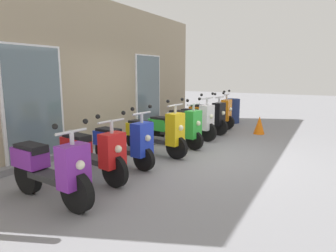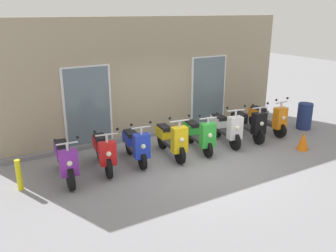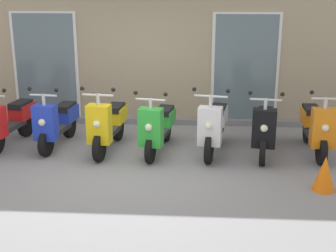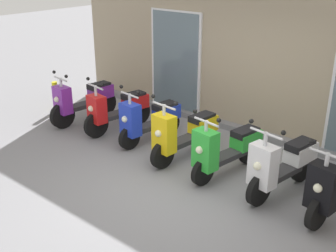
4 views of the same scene
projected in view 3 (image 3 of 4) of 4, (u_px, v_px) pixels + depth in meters
ground_plane at (128, 166)px, 7.76m from camera, size 40.00×40.00×0.00m
storefront_facade at (145, 40)px, 9.79m from camera, size 9.58×0.50×3.55m
scooter_red at (10, 120)px, 8.59m from camera, size 0.63×1.59×1.18m
scooter_blue at (57, 122)px, 8.55m from camera, size 0.57×1.49×1.19m
scooter_yellow at (108, 124)px, 8.33m from camera, size 0.59×1.61×1.26m
scooter_green at (158, 126)px, 8.26m from camera, size 0.63×1.57×1.20m
scooter_white at (214, 126)px, 8.22m from camera, size 0.66×1.57×1.26m
scooter_black at (264, 128)px, 8.18m from camera, size 0.62×1.63×1.22m
scooter_orange at (316, 127)px, 8.19m from camera, size 0.53×1.56×1.23m
traffic_cone at (325, 174)px, 6.79m from camera, size 0.32×0.32×0.52m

